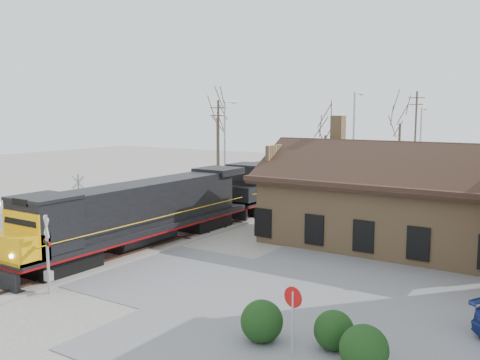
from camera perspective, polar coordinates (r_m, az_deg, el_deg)
The scene contains 22 objects.
ground at distance 31.04m, azimuth -14.21°, elevation -8.20°, with size 140.00×140.00×0.00m, color #AAA499.
road at distance 31.04m, azimuth -14.21°, elevation -8.17°, with size 60.00×9.00×0.03m, color slate.
parking_lot at distance 25.76m, azimuth 22.60°, elevation -11.77°, with size 22.00×26.00×0.03m, color slate.
track_main at distance 42.29m, azimuth 0.95°, elevation -3.71°, with size 3.40×90.00×0.24m.
track_siding at distance 44.82m, azimuth -3.91°, elevation -3.09°, with size 3.40×90.00×0.24m.
depot at distance 34.14m, azimuth 15.42°, elevation -2.68°, with size 15.20×9.31×7.90m.
locomotive_lead at distance 32.20m, azimuth -11.11°, elevation -3.57°, with size 2.79×18.68×4.14m.
locomotive_trailing at distance 47.42m, azimuth 5.11°, elevation 0.06°, with size 2.79×18.68×3.92m.
crossbuck_near at distance 25.77m, azimuth -19.82°, elevation -7.66°, with size 0.97×0.49×3.62m.
crossbuck_far at distance 39.08m, azimuth -16.79°, elevation -2.35°, with size 1.06×0.44×3.84m.
do_not_enter_sign at distance 18.40m, azimuth 5.66°, elevation -13.51°, with size 0.72×0.17×2.44m.
hedge_a at distance 19.74m, azimuth 2.34°, elevation -14.82°, with size 1.53×1.53×1.53m, color black.
hedge_b at distance 19.43m, azimuth 9.98°, elevation -15.52°, with size 1.40×1.40×1.40m, color black.
hedge_c at distance 18.04m, azimuth 13.09°, elevation -17.19°, with size 1.56×1.56×1.56m, color black.
streetlight_a at distance 49.86m, azimuth -1.55°, elevation 3.82°, with size 0.25×2.04×9.13m.
streetlight_b at distance 47.56m, azimuth 12.06°, elevation 3.91°, with size 0.25×2.04×9.82m.
streetlight_c at distance 58.22m, azimuth 18.71°, elevation 3.66°, with size 0.25×2.04×8.54m.
utility_pole_a at distance 55.65m, azimuth -2.32°, elevation 3.96°, with size 2.00×0.24×9.30m.
utility_pole_b at distance 69.49m, azimuth 18.20°, elevation 4.82°, with size 2.00×0.24×10.57m.
tree_a at distance 64.43m, azimuth -2.41°, elevation 7.73°, with size 4.92×4.92×12.04m.
tree_b at distance 62.11m, azimuth 9.13°, elevation 5.54°, with size 3.61×3.61×8.84m.
tree_c at distance 70.47m, azimuth 16.74°, elevation 6.69°, with size 4.42×4.42×10.82m.
Camera 1 is at (22.22, -20.04, 8.24)m, focal length 40.00 mm.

